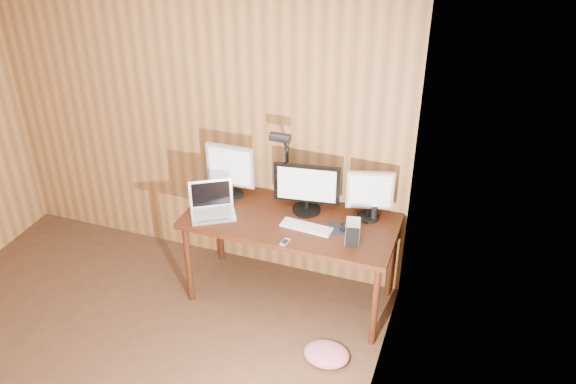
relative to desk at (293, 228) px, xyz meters
The scene contains 14 objects.
room_shell 2.04m from the desk, 118.65° to the right, with size 4.00×4.00×4.00m.
desk is the anchor object (origin of this frame).
monitor_center 0.35m from the desk, 48.22° to the left, with size 0.50×0.22×0.39m.
monitor_left 0.67m from the desk, 169.59° to the left, with size 0.39×0.19×0.44m.
monitor_right 0.66m from the desk, 14.44° to the left, with size 0.34×0.16×0.40m.
laptop 0.64m from the desk, 163.96° to the right, with size 0.41×0.39×0.24m.
keyboard 0.24m from the desk, 42.90° to the right, with size 0.39×0.14×0.02m.
mousepad 0.43m from the desk, ahead, with size 0.21×0.17×0.00m, color black.
mouse 0.44m from the desk, ahead, with size 0.07×0.10×0.04m, color black.
hard_drive 0.58m from the desk, 20.18° to the right, with size 0.13×0.16×0.16m.
phone 0.39m from the desk, 80.36° to the right, with size 0.06×0.09×0.01m.
speaker 0.63m from the desk, 12.06° to the left, with size 0.05×0.05×0.11m, color black.
desk_lamp 0.57m from the desk, 130.94° to the left, with size 0.15×0.22×0.67m.
fabric_pile 0.98m from the desk, 53.52° to the right, with size 0.33×0.27×0.11m, color #C05D6C, non-canonical shape.
Camera 1 is at (2.17, -1.97, 3.29)m, focal length 38.00 mm.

